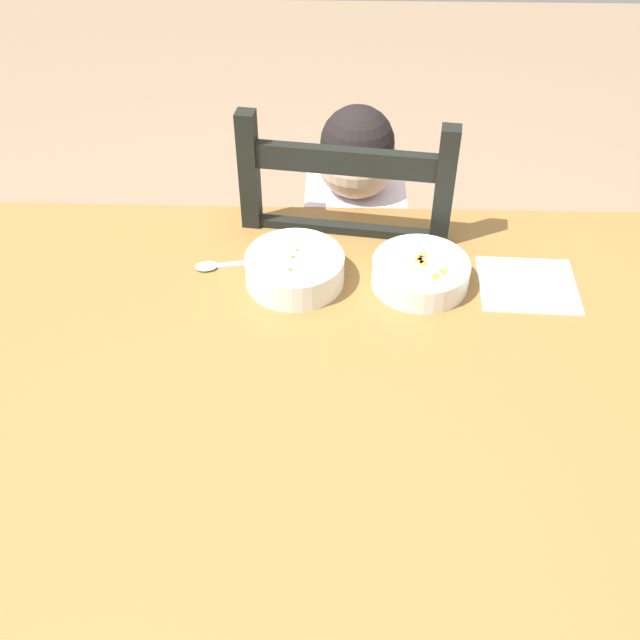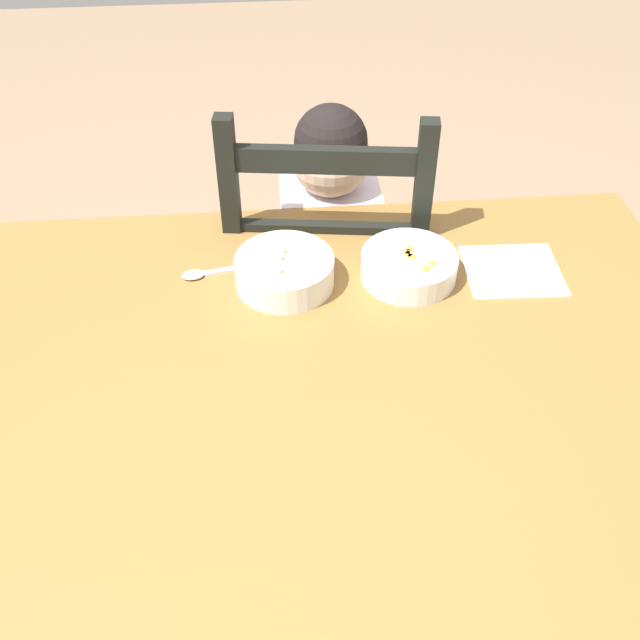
# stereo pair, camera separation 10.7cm
# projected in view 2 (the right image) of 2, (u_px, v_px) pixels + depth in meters

# --- Properties ---
(ground_plane) EXTENTS (8.00, 8.00, 0.00)m
(ground_plane) POSITION_uv_depth(u_px,v_px,m) (295.00, 604.00, 1.74)
(ground_plane) COLOR #8E7359
(dining_table) EXTENTS (1.51, 0.97, 0.77)m
(dining_table) POSITION_uv_depth(u_px,v_px,m) (286.00, 412.00, 1.30)
(dining_table) COLOR olive
(dining_table) RESTS_ON ground
(dining_chair) EXTENTS (0.47, 0.47, 1.01)m
(dining_chair) POSITION_uv_depth(u_px,v_px,m) (327.00, 298.00, 1.83)
(dining_chair) COLOR black
(dining_chair) RESTS_ON ground
(child_figure) EXTENTS (0.32, 0.31, 0.96)m
(child_figure) POSITION_uv_depth(u_px,v_px,m) (331.00, 245.00, 1.72)
(child_figure) COLOR silver
(child_figure) RESTS_ON ground
(bowl_of_peas) EXTENTS (0.18, 0.18, 0.06)m
(bowl_of_peas) POSITION_uv_depth(u_px,v_px,m) (285.00, 270.00, 1.39)
(bowl_of_peas) COLOR white
(bowl_of_peas) RESTS_ON dining_table
(bowl_of_carrots) EXTENTS (0.18, 0.18, 0.05)m
(bowl_of_carrots) POSITION_uv_depth(u_px,v_px,m) (409.00, 265.00, 1.41)
(bowl_of_carrots) COLOR white
(bowl_of_carrots) RESTS_ON dining_table
(spoon) EXTENTS (0.14, 0.05, 0.01)m
(spoon) POSITION_uv_depth(u_px,v_px,m) (204.00, 273.00, 1.42)
(spoon) COLOR silver
(spoon) RESTS_ON dining_table
(paper_napkin) EXTENTS (0.19, 0.17, 0.00)m
(paper_napkin) POSITION_uv_depth(u_px,v_px,m) (513.00, 271.00, 1.43)
(paper_napkin) COLOR white
(paper_napkin) RESTS_ON dining_table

